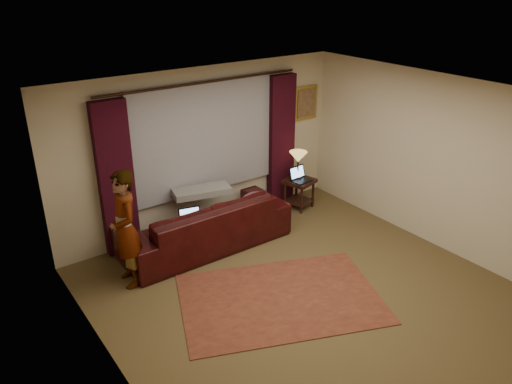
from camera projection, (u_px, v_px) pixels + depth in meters
floor at (303, 293)px, 6.61m from camera, size 5.00×5.00×0.01m
ceiling at (312, 99)px, 5.54m from camera, size 5.00×5.00×0.02m
wall_back at (203, 149)px, 7.93m from camera, size 5.00×0.02×2.60m
wall_front at (501, 307)px, 4.23m from camera, size 5.00×0.02×2.60m
wall_left at (108, 270)px, 4.74m from camera, size 0.02×5.00×2.60m
wall_right at (434, 162)px, 7.41m from camera, size 0.02×5.00×2.60m
sheer_curtain at (205, 138)px, 7.80m from camera, size 2.50×0.05×1.80m
drape_left at (116, 180)px, 7.09m from camera, size 0.50×0.14×2.30m
drape_right at (281, 141)px, 8.70m from camera, size 0.50×0.14×2.30m
curtain_rod at (204, 82)px, 7.40m from camera, size 0.04×0.04×3.40m
picture_frame at (305, 103)px, 8.84m from camera, size 0.50×0.04×0.60m
sofa at (204, 215)px, 7.53m from camera, size 2.60×1.13×1.05m
throw_blanket at (201, 175)px, 7.61m from camera, size 0.94×0.55×0.10m
clothing_pile at (255, 200)px, 7.80m from camera, size 0.51×0.42×0.20m
laptop_sofa at (192, 219)px, 7.17m from camera, size 0.40×0.42×0.23m
area_rug at (280, 298)px, 6.48m from camera, size 3.01×2.54×0.01m
end_table at (299, 193)px, 8.87m from camera, size 0.57×0.57×0.54m
tiffany_lamp at (298, 165)px, 8.70m from camera, size 0.34×0.34×0.50m
laptop_table at (302, 174)px, 8.65m from camera, size 0.37×0.40×0.25m
person at (125, 229)px, 6.51m from camera, size 0.52×0.52×1.63m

